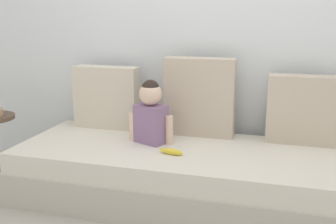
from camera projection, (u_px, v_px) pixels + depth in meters
The scene contains 8 objects.
ground_plane at pixel (188, 200), 2.77m from camera, with size 12.00×12.00×0.00m, color #B2ADA3.
back_wall at pixel (206, 36), 3.05m from camera, with size 5.65×0.10×2.23m, color silver.
couch at pixel (188, 175), 2.73m from camera, with size 2.45×0.91×0.38m.
throw_pillow_left at pixel (107, 97), 3.15m from camera, with size 0.53×0.16×0.50m, color beige.
throw_pillow_center at pixel (199, 97), 2.94m from camera, with size 0.53×0.16×0.59m, color #C1B29E.
throw_pillow_right at pixel (305, 110), 2.75m from camera, with size 0.52×0.16×0.48m, color #C1B29E.
toddler at pixel (151, 112), 2.77m from camera, with size 0.33×0.22×0.46m.
banana at pixel (171, 152), 2.57m from camera, with size 0.17×0.04×0.04m, color yellow.
Camera 1 is at (0.56, -2.48, 1.27)m, focal length 41.83 mm.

